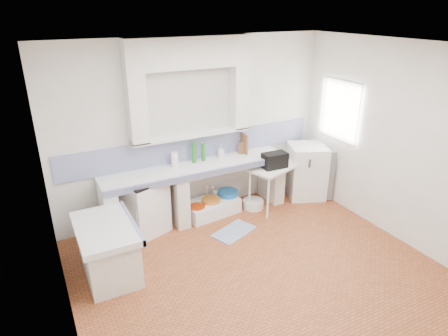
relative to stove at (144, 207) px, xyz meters
name	(u,v)px	position (x,y,z in m)	size (l,w,h in m)	color
floor	(260,273)	(0.99, -1.68, -0.41)	(4.50, 4.50, 0.00)	#9E4F2A
ceiling	(269,47)	(0.99, -1.68, 2.39)	(4.50, 4.50, 0.00)	white
wall_back	(195,129)	(0.99, 0.32, 0.99)	(4.50, 4.50, 0.00)	white
wall_front	(412,270)	(0.99, -3.68, 0.99)	(4.50, 4.50, 0.00)	white
wall_left	(56,219)	(-1.26, -1.68, 0.99)	(4.50, 4.50, 0.00)	white
wall_right	(399,144)	(3.24, -1.68, 0.99)	(4.50, 4.50, 0.00)	white
alcove_mass	(189,52)	(0.89, 0.19, 2.17)	(1.90, 0.25, 0.45)	white
window_frame	(349,110)	(3.42, -0.48, 1.19)	(0.35, 0.86, 1.06)	#372011
lace_valance	(345,87)	(3.27, -0.48, 1.57)	(0.01, 0.84, 0.24)	white
counter_slab	(197,168)	(0.89, 0.02, 0.45)	(3.00, 0.60, 0.08)	white
counter_lip	(205,174)	(0.89, -0.26, 0.45)	(3.00, 0.04, 0.10)	navy
counter_pier_left	(110,214)	(-0.51, 0.02, 0.00)	(0.20, 0.55, 0.82)	white
counter_pier_mid	(178,199)	(0.54, 0.02, 0.00)	(0.20, 0.55, 0.82)	white
counter_pier_right	(271,177)	(2.29, 0.02, 0.00)	(0.20, 0.55, 0.82)	white
peninsula_top	(105,228)	(-0.71, -0.78, 0.25)	(0.70, 1.10, 0.08)	white
peninsula_base	(109,252)	(-0.71, -0.78, -0.10)	(0.60, 1.00, 0.62)	white
peninsula_lip	(132,222)	(-0.38, -0.78, 0.25)	(0.04, 1.10, 0.10)	navy
backsplash	(196,147)	(0.99, 0.30, 0.69)	(4.27, 0.03, 0.40)	navy
stove	(144,207)	(0.00, 0.00, 0.00)	(0.58, 0.56, 0.82)	white
sink	(212,208)	(1.12, 0.01, -0.30)	(0.88, 0.48, 0.21)	white
side_table	(274,186)	(2.18, -0.22, -0.04)	(0.88, 0.49, 0.04)	white
fridge	(306,171)	(2.92, -0.15, 0.07)	(0.61, 0.61, 0.95)	white
bucket_red	(197,213)	(0.82, -0.08, -0.28)	(0.27, 0.27, 0.25)	#AF2E05
bucket_orange	(211,207)	(1.11, -0.01, -0.27)	(0.31, 0.31, 0.29)	#C46F23
bucket_blue	(228,199)	(1.46, 0.06, -0.25)	(0.34, 0.34, 0.32)	#1864AE
basin_white	(253,204)	(1.84, -0.13, -0.34)	(0.35, 0.35, 0.14)	white
water_bottle_a	(198,205)	(0.95, 0.17, -0.28)	(0.07, 0.07, 0.26)	silver
water_bottle_b	(215,199)	(1.26, 0.17, -0.25)	(0.09, 0.09, 0.32)	silver
black_bag	(275,160)	(2.14, -0.27, 0.45)	(0.40, 0.23, 0.25)	black
green_bottle_a	(194,153)	(0.91, 0.17, 0.65)	(0.07, 0.07, 0.32)	#1D7020
green_bottle_b	(203,152)	(1.07, 0.17, 0.64)	(0.06, 0.06, 0.29)	#1D7020
knife_block	(242,148)	(1.77, 0.17, 0.59)	(0.10, 0.08, 0.19)	brown
cutting_board	(244,143)	(1.82, 0.17, 0.66)	(0.02, 0.25, 0.34)	brown
paper_towel	(174,159)	(0.58, 0.17, 0.60)	(0.11, 0.11, 0.22)	white
soap_bottle	(221,151)	(1.38, 0.17, 0.59)	(0.09, 0.10, 0.21)	white
rug	(234,232)	(1.18, -0.66, -0.40)	(0.67, 0.38, 0.01)	#3F5B8F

